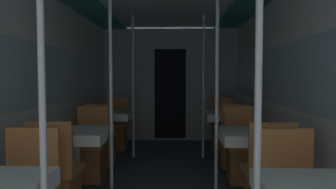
# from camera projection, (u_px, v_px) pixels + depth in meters

# --- Properties ---
(wall_left) EXTENTS (0.05, 8.23, 2.28)m
(wall_left) POSITION_uv_depth(u_px,v_px,m) (44.00, 89.00, 3.76)
(wall_left) COLOR silver
(wall_left) RESTS_ON ground_plane
(wall_right) EXTENTS (0.05, 8.23, 2.28)m
(wall_right) POSITION_uv_depth(u_px,v_px,m) (287.00, 89.00, 3.68)
(wall_right) COLOR silver
(wall_right) RESTS_ON ground_plane
(bulkhead_far) EXTENTS (2.72, 0.09, 2.28)m
(bulkhead_far) POSITION_uv_depth(u_px,v_px,m) (170.00, 85.00, 6.72)
(bulkhead_far) COLOR gray
(bulkhead_far) RESTS_ON ground_plane
(support_pole_left_0) EXTENTS (0.04, 0.04, 2.28)m
(support_pole_left_0) POSITION_uv_depth(u_px,v_px,m) (42.00, 109.00, 1.73)
(support_pole_left_0) COLOR silver
(support_pole_left_0) RESTS_ON ground_plane
(dining_table_left_1) EXTENTS (0.70, 0.70, 0.74)m
(dining_table_left_1) POSITION_uv_depth(u_px,v_px,m) (76.00, 139.00, 3.55)
(dining_table_left_1) COLOR #4C4C51
(dining_table_left_1) RESTS_ON ground_plane
(chair_left_near_1) EXTENTS (0.40, 0.40, 0.93)m
(chair_left_near_1) POSITION_uv_depth(u_px,v_px,m) (57.00, 187.00, 3.00)
(chair_left_near_1) COLOR #9C5B31
(chair_left_near_1) RESTS_ON ground_plane
(chair_left_far_1) EXTENTS (0.40, 0.40, 0.93)m
(chair_left_far_1) POSITION_uv_depth(u_px,v_px,m) (90.00, 157.00, 4.14)
(chair_left_far_1) COLOR #9C5B31
(chair_left_far_1) RESTS_ON ground_plane
(support_pole_left_1) EXTENTS (0.04, 0.04, 2.28)m
(support_pole_left_1) POSITION_uv_depth(u_px,v_px,m) (111.00, 93.00, 3.51)
(support_pole_left_1) COLOR silver
(support_pole_left_1) RESTS_ON ground_plane
(dining_table_left_2) EXTENTS (0.70, 0.70, 0.74)m
(dining_table_left_2) POSITION_uv_depth(u_px,v_px,m) (110.00, 118.00, 5.33)
(dining_table_left_2) COLOR #4C4C51
(dining_table_left_2) RESTS_ON ground_plane
(chair_left_near_2) EXTENTS (0.40, 0.40, 0.93)m
(chair_left_near_2) POSITION_uv_depth(u_px,v_px,m) (102.00, 146.00, 4.78)
(chair_left_near_2) COLOR #9C5B31
(chair_left_near_2) RESTS_ON ground_plane
(chair_left_far_2) EXTENTS (0.40, 0.40, 0.93)m
(chair_left_far_2) POSITION_uv_depth(u_px,v_px,m) (116.00, 133.00, 5.92)
(chair_left_far_2) COLOR #9C5B31
(chair_left_far_2) RESTS_ON ground_plane
(support_pole_left_2) EXTENTS (0.04, 0.04, 2.28)m
(support_pole_left_2) POSITION_uv_depth(u_px,v_px,m) (133.00, 87.00, 5.29)
(support_pole_left_2) COLOR silver
(support_pole_left_2) RESTS_ON ground_plane
(support_pole_right_0) EXTENTS (0.04, 0.04, 2.28)m
(support_pole_right_0) POSITION_uv_depth(u_px,v_px,m) (258.00, 110.00, 1.70)
(support_pole_right_0) COLOR silver
(support_pole_right_0) RESTS_ON ground_plane
(dining_table_right_1) EXTENTS (0.70, 0.70, 0.74)m
(dining_table_right_1) POSITION_uv_depth(u_px,v_px,m) (253.00, 140.00, 3.50)
(dining_table_right_1) COLOR #4C4C51
(dining_table_right_1) RESTS_ON ground_plane
(chair_right_far_1) EXTENTS (0.40, 0.40, 0.93)m
(chair_right_far_1) POSITION_uv_depth(u_px,v_px,m) (242.00, 158.00, 4.09)
(chair_right_far_1) COLOR #9C5B31
(chair_right_far_1) RESTS_ON ground_plane
(support_pole_right_1) EXTENTS (0.04, 0.04, 2.28)m
(support_pole_right_1) POSITION_uv_depth(u_px,v_px,m) (217.00, 93.00, 3.48)
(support_pole_right_1) COLOR silver
(support_pole_right_1) RESTS_ON ground_plane
(dining_table_right_2) EXTENTS (0.70, 0.70, 0.74)m
(dining_table_right_2) POSITION_uv_depth(u_px,v_px,m) (227.00, 118.00, 5.28)
(dining_table_right_2) COLOR #4C4C51
(dining_table_right_2) RESTS_ON ground_plane
(chair_right_near_2) EXTENTS (0.40, 0.40, 0.93)m
(chair_right_near_2) POSITION_uv_depth(u_px,v_px,m) (233.00, 147.00, 4.72)
(chair_right_near_2) COLOR #9C5B31
(chair_right_near_2) RESTS_ON ground_plane
(chair_right_far_2) EXTENTS (0.40, 0.40, 0.93)m
(chair_right_far_2) POSITION_uv_depth(u_px,v_px,m) (222.00, 133.00, 5.87)
(chair_right_far_2) COLOR #9C5B31
(chair_right_far_2) RESTS_ON ground_plane
(support_pole_right_2) EXTENTS (0.04, 0.04, 2.28)m
(support_pole_right_2) POSITION_uv_depth(u_px,v_px,m) (203.00, 87.00, 5.26)
(support_pole_right_2) COLOR silver
(support_pole_right_2) RESTS_ON ground_plane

